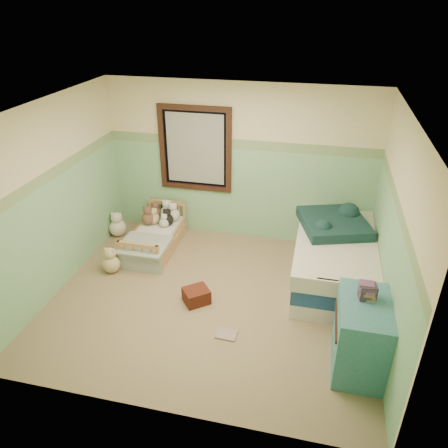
% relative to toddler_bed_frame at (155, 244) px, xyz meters
% --- Properties ---
extents(floor, '(4.20, 3.60, 0.02)m').
position_rel_toddler_bed_frame_xyz_m(floor, '(1.20, -1.05, -0.09)').
color(floor, '#907957').
rests_on(floor, ground).
extents(ceiling, '(4.20, 3.60, 0.02)m').
position_rel_toddler_bed_frame_xyz_m(ceiling, '(1.20, -1.05, 2.43)').
color(ceiling, silver).
rests_on(ceiling, wall_back).
extents(wall_back, '(4.20, 0.04, 2.50)m').
position_rel_toddler_bed_frame_xyz_m(wall_back, '(1.20, 0.75, 1.17)').
color(wall_back, beige).
rests_on(wall_back, floor).
extents(wall_front, '(4.20, 0.04, 2.50)m').
position_rel_toddler_bed_frame_xyz_m(wall_front, '(1.20, -2.85, 1.17)').
color(wall_front, beige).
rests_on(wall_front, floor).
extents(wall_left, '(0.04, 3.60, 2.50)m').
position_rel_toddler_bed_frame_xyz_m(wall_left, '(-0.90, -1.05, 1.17)').
color(wall_left, beige).
rests_on(wall_left, floor).
extents(wall_right, '(0.04, 3.60, 2.50)m').
position_rel_toddler_bed_frame_xyz_m(wall_right, '(3.30, -1.05, 1.17)').
color(wall_right, beige).
rests_on(wall_right, floor).
extents(wainscot_mint, '(4.20, 0.01, 1.50)m').
position_rel_toddler_bed_frame_xyz_m(wainscot_mint, '(1.20, 0.74, 0.67)').
color(wainscot_mint, '#7FB382').
rests_on(wainscot_mint, floor).
extents(border_strip, '(4.20, 0.01, 0.15)m').
position_rel_toddler_bed_frame_xyz_m(border_strip, '(1.20, 0.74, 1.49)').
color(border_strip, '#457B45').
rests_on(border_strip, wall_back).
extents(window_frame, '(1.16, 0.06, 1.36)m').
position_rel_toddler_bed_frame_xyz_m(window_frame, '(0.50, 0.71, 1.37)').
color(window_frame, black).
rests_on(window_frame, wall_back).
extents(window_blinds, '(0.92, 0.01, 1.12)m').
position_rel_toddler_bed_frame_xyz_m(window_blinds, '(0.50, 0.72, 1.37)').
color(window_blinds, '#B5B5B1').
rests_on(window_blinds, window_frame).
extents(toddler_bed_frame, '(0.65, 1.31, 0.17)m').
position_rel_toddler_bed_frame_xyz_m(toddler_bed_frame, '(0.00, 0.00, 0.00)').
color(toddler_bed_frame, '#AA753F').
rests_on(toddler_bed_frame, floor).
extents(toddler_mattress, '(0.60, 1.25, 0.12)m').
position_rel_toddler_bed_frame_xyz_m(toddler_mattress, '(0.00, 0.00, 0.14)').
color(toddler_mattress, silver).
rests_on(toddler_mattress, toddler_bed_frame).
extents(patchwork_quilt, '(0.71, 0.65, 0.03)m').
position_rel_toddler_bed_frame_xyz_m(patchwork_quilt, '(0.00, -0.41, 0.22)').
color(patchwork_quilt, '#6680B4').
rests_on(patchwork_quilt, toddler_mattress).
extents(plush_bed_brown, '(0.18, 0.18, 0.18)m').
position_rel_toddler_bed_frame_xyz_m(plush_bed_brown, '(-0.15, 0.50, 0.30)').
color(plush_bed_brown, brown).
rests_on(plush_bed_brown, toddler_mattress).
extents(plush_bed_white, '(0.23, 0.23, 0.23)m').
position_rel_toddler_bed_frame_xyz_m(plush_bed_white, '(0.05, 0.50, 0.32)').
color(plush_bed_white, silver).
rests_on(plush_bed_white, toddler_mattress).
extents(plush_bed_tan, '(0.19, 0.19, 0.19)m').
position_rel_toddler_bed_frame_xyz_m(plush_bed_tan, '(-0.10, 0.28, 0.30)').
color(plush_bed_tan, '#D4BA83').
rests_on(plush_bed_tan, toddler_mattress).
extents(plush_bed_dark, '(0.20, 0.20, 0.20)m').
position_rel_toddler_bed_frame_xyz_m(plush_bed_dark, '(0.13, 0.28, 0.30)').
color(plush_bed_dark, black).
rests_on(plush_bed_dark, toddler_mattress).
extents(plush_floor_cream, '(0.28, 0.28, 0.28)m').
position_rel_toddler_bed_frame_xyz_m(plush_floor_cream, '(-0.75, 0.25, 0.06)').
color(plush_floor_cream, silver).
rests_on(plush_floor_cream, floor).
extents(plush_floor_tan, '(0.27, 0.27, 0.27)m').
position_rel_toddler_bed_frame_xyz_m(plush_floor_tan, '(-0.38, -0.75, 0.05)').
color(plush_floor_tan, '#D4BA83').
rests_on(plush_floor_tan, floor).
extents(twin_bed_frame, '(1.02, 2.04, 0.22)m').
position_rel_toddler_bed_frame_xyz_m(twin_bed_frame, '(2.75, -0.20, 0.03)').
color(twin_bed_frame, silver).
rests_on(twin_bed_frame, floor).
extents(twin_boxspring, '(1.02, 2.04, 0.22)m').
position_rel_toddler_bed_frame_xyz_m(twin_boxspring, '(2.75, -0.20, 0.25)').
color(twin_boxspring, navy).
rests_on(twin_boxspring, twin_bed_frame).
extents(twin_mattress, '(1.06, 2.08, 0.22)m').
position_rel_toddler_bed_frame_xyz_m(twin_mattress, '(2.75, -0.20, 0.47)').
color(twin_mattress, beige).
rests_on(twin_mattress, twin_boxspring).
extents(teal_blanket, '(1.11, 1.14, 0.14)m').
position_rel_toddler_bed_frame_xyz_m(teal_blanket, '(2.70, 0.10, 0.65)').
color(teal_blanket, '#0E2A29').
rests_on(teal_blanket, twin_mattress).
extents(dresser, '(0.52, 0.84, 0.84)m').
position_rel_toddler_bed_frame_xyz_m(dresser, '(3.03, -1.80, 0.33)').
color(dresser, teal).
rests_on(dresser, floor).
extents(book_stack, '(0.18, 0.15, 0.17)m').
position_rel_toddler_bed_frame_xyz_m(book_stack, '(3.03, -1.70, 0.84)').
color(book_stack, brown).
rests_on(book_stack, dresser).
extents(red_pillow, '(0.42, 0.41, 0.20)m').
position_rel_toddler_bed_frame_xyz_m(red_pillow, '(1.02, -1.15, 0.01)').
color(red_pillow, maroon).
rests_on(red_pillow, floor).
extents(floor_book, '(0.25, 0.20, 0.02)m').
position_rel_toddler_bed_frame_xyz_m(floor_book, '(1.55, -1.68, -0.07)').
color(floor_book, orange).
rests_on(floor_book, floor).
extents(extra_plush_0, '(0.16, 0.16, 0.16)m').
position_rel_toddler_bed_frame_xyz_m(extra_plush_0, '(0.10, 0.21, 0.28)').
color(extra_plush_0, silver).
rests_on(extra_plush_0, toddler_mattress).
extents(extra_plush_1, '(0.22, 0.22, 0.22)m').
position_rel_toddler_bed_frame_xyz_m(extra_plush_1, '(0.17, 0.45, 0.31)').
color(extra_plush_1, silver).
rests_on(extra_plush_1, toddler_mattress).
extents(extra_plush_2, '(0.21, 0.21, 0.21)m').
position_rel_toddler_bed_frame_xyz_m(extra_plush_2, '(-0.18, 0.23, 0.31)').
color(extra_plush_2, brown).
rests_on(extra_plush_2, toddler_mattress).
extents(extra_plush_3, '(0.16, 0.16, 0.16)m').
position_rel_toddler_bed_frame_xyz_m(extra_plush_3, '(-0.01, 0.53, 0.28)').
color(extra_plush_3, black).
rests_on(extra_plush_3, toddler_mattress).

